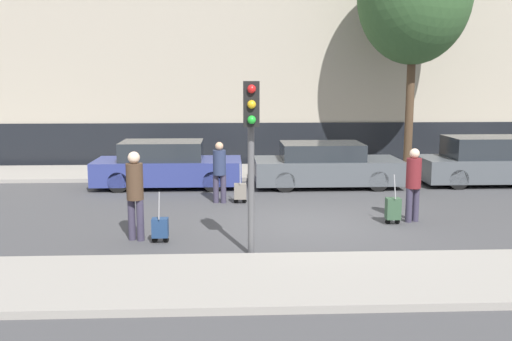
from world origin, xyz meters
TOP-DOWN VIEW (x-y plane):
  - ground_plane at (0.00, 0.00)m, footprint 80.00×80.00m
  - sidewalk_near at (0.00, -3.75)m, footprint 28.00×2.50m
  - sidewalk_far at (0.00, 7.00)m, footprint 28.00×3.00m
  - building_facade at (0.00, 10.91)m, footprint 28.00×3.47m
  - parked_car_0 at (-3.74, 4.69)m, footprint 4.41×1.81m
  - parked_car_1 at (1.10, 4.56)m, footprint 4.42×1.89m
  - parked_car_2 at (6.30, 4.68)m, footprint 4.48×1.79m
  - pedestrian_left at (-3.75, -1.14)m, footprint 0.34×0.34m
  - trolley_left at (-3.24, -1.35)m, footprint 0.34×0.29m
  - pedestrian_center at (-2.10, 2.35)m, footprint 0.35×0.34m
  - trolley_center at (-1.56, 2.26)m, footprint 0.34×0.29m
  - pedestrian_right at (2.36, 0.11)m, footprint 0.34×0.34m
  - trolley_right at (1.85, -0.10)m, footprint 0.34×0.29m
  - traffic_light at (-1.44, -2.37)m, footprint 0.28×0.47m

SIDE VIEW (x-z plane):
  - ground_plane at x=0.00m, z-range 0.00..0.00m
  - sidewalk_near at x=0.00m, z-range 0.00..0.12m
  - sidewalk_far at x=0.00m, z-range 0.00..0.12m
  - trolley_left at x=-3.24m, z-range -0.21..0.83m
  - trolley_center at x=-1.56m, z-range -0.21..0.85m
  - trolley_right at x=1.85m, z-range -0.21..0.93m
  - parked_car_1 at x=1.10m, z-range -0.04..1.30m
  - parked_car_0 at x=-3.74m, z-range -0.04..1.36m
  - parked_car_2 at x=6.30m, z-range -0.06..1.43m
  - pedestrian_center at x=-2.10m, z-range 0.11..1.73m
  - pedestrian_right at x=2.36m, z-range 0.12..1.82m
  - pedestrian_left at x=-3.75m, z-range 0.13..1.96m
  - traffic_light at x=-1.44m, z-range 0.70..3.92m
  - building_facade at x=0.00m, z-range -0.01..11.53m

